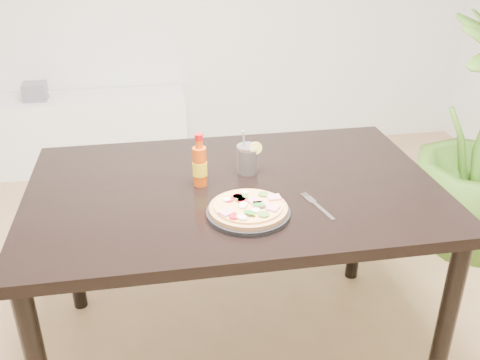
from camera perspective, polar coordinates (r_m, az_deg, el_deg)
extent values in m
cube|color=black|center=(1.84, -0.64, -1.13)|extent=(1.40, 0.90, 0.04)
cylinder|color=black|center=(1.95, 20.99, -14.66)|extent=(0.06, 0.06, 0.71)
cylinder|color=black|center=(2.38, -17.68, -5.99)|extent=(0.06, 0.06, 0.71)
cylinder|color=black|center=(2.51, 12.48, -3.39)|extent=(0.06, 0.06, 0.71)
cylinder|color=black|center=(1.65, 0.89, -3.54)|extent=(0.26, 0.26, 0.02)
cylinder|color=tan|center=(1.64, 0.89, -3.09)|extent=(0.24, 0.24, 0.01)
cylinder|color=#F0C168|center=(1.64, 0.89, -2.77)|extent=(0.21, 0.21, 0.01)
cube|color=pink|center=(1.63, 2.12, -2.62)|extent=(0.04, 0.04, 0.01)
cube|color=pink|center=(1.65, 1.59, -2.33)|extent=(0.05, 0.05, 0.01)
cube|color=pink|center=(1.62, 3.54, -2.98)|extent=(0.05, 0.05, 0.01)
cube|color=pink|center=(1.59, -1.43, -3.47)|extent=(0.05, 0.05, 0.01)
cube|color=pink|center=(1.67, 3.65, -1.88)|extent=(0.04, 0.04, 0.01)
cylinder|color=red|center=(1.68, -0.28, -1.78)|extent=(0.03, 0.03, 0.01)
cylinder|color=red|center=(1.66, -1.22, -2.11)|extent=(0.03, 0.03, 0.01)
cylinder|color=red|center=(1.67, -0.24, -1.81)|extent=(0.03, 0.03, 0.01)
cylinder|color=red|center=(1.65, 0.25, -2.22)|extent=(0.03, 0.03, 0.01)
cylinder|color=red|center=(1.57, -0.62, -3.92)|extent=(0.03, 0.03, 0.01)
cylinder|color=#467E2A|center=(1.58, 2.53, -3.71)|extent=(0.03, 0.03, 0.01)
cylinder|color=#467E2A|center=(1.67, 0.31, -1.88)|extent=(0.03, 0.03, 0.01)
cylinder|color=#467E2A|center=(1.69, 2.53, -1.54)|extent=(0.03, 0.03, 0.01)
cylinder|color=#467E2A|center=(1.66, 0.02, -2.10)|extent=(0.03, 0.03, 0.01)
ellipsoid|color=white|center=(1.57, 0.09, -3.93)|extent=(0.03, 0.03, 0.01)
ellipsoid|color=white|center=(1.60, 1.73, -3.25)|extent=(0.03, 0.03, 0.01)
ellipsoid|color=white|center=(1.56, 0.30, -4.03)|extent=(0.03, 0.03, 0.01)
ellipsoid|color=white|center=(1.63, 0.41, -2.59)|extent=(0.03, 0.03, 0.01)
ellipsoid|color=white|center=(1.62, 0.28, -2.78)|extent=(0.03, 0.03, 0.01)
ellipsoid|color=white|center=(1.66, -1.41, -2.07)|extent=(0.03, 0.03, 0.01)
ellipsoid|color=white|center=(1.70, 0.50, -1.30)|extent=(0.03, 0.03, 0.01)
ellipsoid|color=#1B751D|center=(1.58, 1.04, -3.46)|extent=(0.05, 0.04, 0.00)
ellipsoid|color=#1B751D|center=(1.62, 2.05, -2.63)|extent=(0.05, 0.03, 0.00)
cylinder|color=#D34A0C|center=(1.81, -4.31, 1.44)|extent=(0.06, 0.06, 0.14)
cylinder|color=yellow|center=(1.81, -4.30, 1.24)|extent=(0.05, 0.05, 0.05)
cylinder|color=#D34A0C|center=(1.78, -4.40, 3.88)|extent=(0.03, 0.03, 0.03)
cylinder|color=red|center=(1.77, -4.43, 4.61)|extent=(0.03, 0.03, 0.02)
cylinder|color=black|center=(1.91, 0.82, 2.08)|extent=(0.07, 0.07, 0.09)
cylinder|color=silver|center=(1.90, 0.82, 2.26)|extent=(0.08, 0.08, 0.10)
cylinder|color=#F2E059|center=(1.87, 1.71, 3.43)|extent=(0.04, 0.01, 0.04)
cylinder|color=#B2B2B7|center=(1.90, 0.48, 3.17)|extent=(0.03, 0.06, 0.17)
cube|color=silver|center=(1.69, 8.88, -3.28)|extent=(0.04, 0.12, 0.00)
cube|color=silver|center=(1.75, 7.50, -2.10)|extent=(0.03, 0.04, 0.00)
cube|color=silver|center=(1.77, 6.71, -1.68)|extent=(0.01, 0.03, 0.00)
cube|color=silver|center=(1.77, 6.88, -1.65)|extent=(0.01, 0.03, 0.00)
cube|color=silver|center=(1.78, 7.05, -1.61)|extent=(0.01, 0.03, 0.00)
cube|color=silver|center=(1.78, 7.22, -1.57)|extent=(0.01, 0.03, 0.00)
cylinder|color=brown|center=(3.07, 23.20, -4.44)|extent=(0.28, 0.28, 0.22)
cube|color=white|center=(3.79, -16.52, 4.88)|extent=(1.40, 0.34, 0.50)
cube|color=slate|center=(3.73, -20.89, 8.05)|extent=(0.14, 0.12, 0.01)
cube|color=slate|center=(3.73, -20.91, 8.20)|extent=(0.14, 0.12, 0.01)
cube|color=slate|center=(3.72, -20.94, 8.35)|extent=(0.14, 0.12, 0.01)
cube|color=slate|center=(3.72, -20.97, 8.51)|extent=(0.14, 0.12, 0.01)
cube|color=slate|center=(3.72, -20.99, 8.66)|extent=(0.14, 0.12, 0.01)
cube|color=slate|center=(3.71, -21.02, 8.81)|extent=(0.14, 0.12, 0.01)
cube|color=slate|center=(3.71, -21.04, 8.97)|extent=(0.14, 0.12, 0.01)
cube|color=slate|center=(3.71, -21.07, 9.12)|extent=(0.14, 0.12, 0.01)
cube|color=slate|center=(3.71, -21.10, 9.27)|extent=(0.14, 0.12, 0.01)
cube|color=slate|center=(3.70, -21.12, 9.43)|extent=(0.14, 0.12, 0.01)
cube|color=slate|center=(3.70, -21.15, 9.58)|extent=(0.14, 0.12, 0.01)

